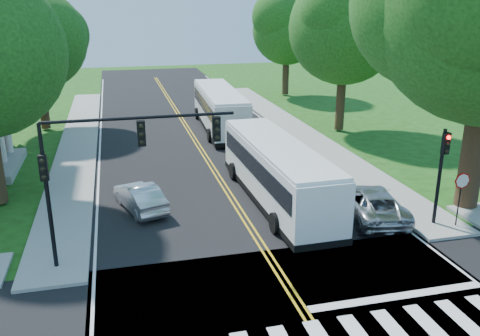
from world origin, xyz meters
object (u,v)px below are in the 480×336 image
object	(u,v)px
signal_ne	(442,164)
hatchback	(140,197)
signal_nw	(111,156)
dark_sedan	(308,164)
bus_follow	(220,108)
suv	(372,203)
bus_lead	(277,171)

from	to	relation	value
signal_ne	hatchback	distance (m)	14.09
signal_nw	dark_sedan	xyz separation A→B (m)	(11.10, 8.27, -3.73)
signal_nw	dark_sedan	bearing A→B (deg)	36.70
signal_ne	hatchback	bearing A→B (deg)	158.16
signal_ne	dark_sedan	world-z (taller)	signal_ne
hatchback	signal_ne	bearing A→B (deg)	141.02
bus_follow	suv	world-z (taller)	bus_follow
bus_follow	suv	distance (m)	19.18
bus_lead	suv	size ratio (longest dim) A/B	2.29
bus_follow	signal_ne	bearing A→B (deg)	108.18
dark_sedan	bus_lead	bearing A→B (deg)	69.72
dark_sedan	bus_follow	bearing A→B (deg)	-56.71
signal_nw	bus_lead	world-z (taller)	signal_nw
suv	dark_sedan	bearing A→B (deg)	-74.87
bus_follow	dark_sedan	world-z (taller)	bus_follow
bus_lead	suv	world-z (taller)	bus_lead
signal_nw	hatchback	bearing A→B (deg)	77.53
signal_nw	bus_lead	size ratio (longest dim) A/B	0.60
signal_nw	bus_follow	world-z (taller)	signal_nw
signal_nw	signal_ne	size ratio (longest dim) A/B	1.62
signal_ne	bus_follow	xyz separation A→B (m)	(-5.70, 20.47, -1.29)
bus_follow	hatchback	bearing A→B (deg)	67.38
signal_ne	signal_nw	bearing A→B (deg)	-179.95
signal_nw	hatchback	xyz separation A→B (m)	(1.15, 5.19, -3.69)
bus_lead	hatchback	world-z (taller)	bus_lead
hatchback	suv	world-z (taller)	suv
bus_lead	bus_follow	bearing A→B (deg)	-92.37
signal_ne	dark_sedan	size ratio (longest dim) A/B	1.00
bus_lead	hatchback	bearing A→B (deg)	-5.22
signal_nw	bus_follow	bearing A→B (deg)	67.81
signal_nw	suv	bearing A→B (deg)	7.87
signal_nw	hatchback	world-z (taller)	signal_nw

